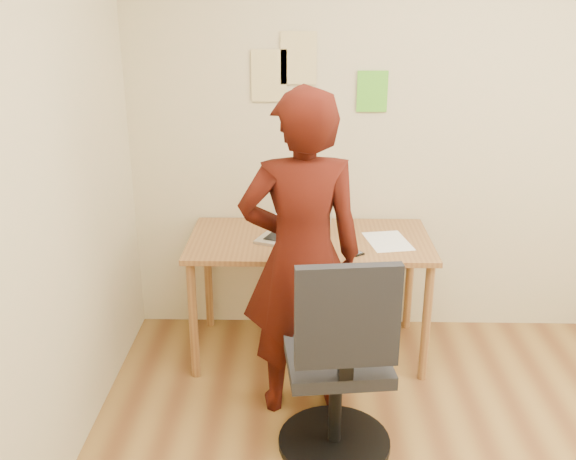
{
  "coord_description": "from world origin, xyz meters",
  "views": [
    {
      "loc": [
        -0.69,
        -2.09,
        2.08
      ],
      "look_at": [
        -0.76,
        0.95,
        0.95
      ],
      "focal_mm": 40.0,
      "sensor_mm": 36.0,
      "label": 1
    }
  ],
  "objects_px": {
    "phone": "(353,252)",
    "office_chair": "(339,373)",
    "laptop": "(295,229)",
    "person": "(302,258)",
    "desk": "(309,252)"
  },
  "relations": [
    {
      "from": "desk",
      "to": "person",
      "type": "distance_m",
      "value": 0.58
    },
    {
      "from": "laptop",
      "to": "office_chair",
      "type": "xyz_separation_m",
      "value": [
        0.21,
        -0.96,
        -0.34
      ]
    },
    {
      "from": "laptop",
      "to": "person",
      "type": "relative_size",
      "value": 0.27
    },
    {
      "from": "phone",
      "to": "person",
      "type": "relative_size",
      "value": 0.08
    },
    {
      "from": "office_chair",
      "to": "person",
      "type": "bearing_deg",
      "value": 106.34
    },
    {
      "from": "laptop",
      "to": "office_chair",
      "type": "relative_size",
      "value": 0.44
    },
    {
      "from": "office_chair",
      "to": "person",
      "type": "distance_m",
      "value": 0.6
    },
    {
      "from": "desk",
      "to": "office_chair",
      "type": "bearing_deg",
      "value": -82.37
    },
    {
      "from": "laptop",
      "to": "phone",
      "type": "bearing_deg",
      "value": -12.22
    },
    {
      "from": "office_chair",
      "to": "laptop",
      "type": "bearing_deg",
      "value": 95.65
    },
    {
      "from": "phone",
      "to": "office_chair",
      "type": "relative_size",
      "value": 0.13
    },
    {
      "from": "laptop",
      "to": "office_chair",
      "type": "distance_m",
      "value": 1.04
    },
    {
      "from": "phone",
      "to": "office_chair",
      "type": "distance_m",
      "value": 0.81
    },
    {
      "from": "laptop",
      "to": "phone",
      "type": "height_order",
      "value": "laptop"
    },
    {
      "from": "laptop",
      "to": "phone",
      "type": "xyz_separation_m",
      "value": [
        0.32,
        -0.22,
        -0.05
      ]
    }
  ]
}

